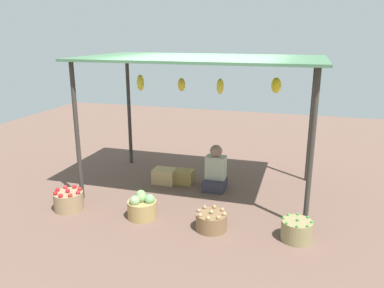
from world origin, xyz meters
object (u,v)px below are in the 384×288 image
basket_potatoes (211,221)px  wooden_crate_near_vendor (164,176)px  vendor_person (215,172)px  basket_green_chilies (297,230)px  basket_red_apples (69,200)px  basket_cabbages (142,207)px  wooden_crate_stacked_rear (184,177)px

basket_potatoes → wooden_crate_near_vendor: size_ratio=1.09×
vendor_person → basket_green_chilies: bearing=-44.5°
basket_red_apples → basket_potatoes: 2.23m
basket_cabbages → basket_green_chilies: 2.18m
basket_red_apples → basket_potatoes: basket_red_apples is taller
vendor_person → wooden_crate_near_vendor: bearing=-179.2°
basket_cabbages → wooden_crate_near_vendor: (-0.16, 1.36, -0.04)m
basket_cabbages → wooden_crate_stacked_rear: size_ratio=1.27×
wooden_crate_stacked_rear → basket_cabbages: bearing=-97.1°
wooden_crate_stacked_rear → basket_red_apples: bearing=-132.0°
vendor_person → basket_green_chilies: 1.98m
vendor_person → basket_potatoes: size_ratio=1.82×
basket_cabbages → basket_potatoes: basket_cabbages is taller
vendor_person → wooden_crate_near_vendor: vendor_person is taller
basket_green_chilies → wooden_crate_near_vendor: 2.71m
basket_potatoes → basket_red_apples: bearing=-179.6°
basket_red_apples → basket_green_chilies: 3.36m
wooden_crate_stacked_rear → wooden_crate_near_vendor: bearing=-165.9°
basket_red_apples → basket_cabbages: size_ratio=1.03×
vendor_person → basket_green_chilies: vendor_person is taller
vendor_person → wooden_crate_stacked_rear: vendor_person is taller
vendor_person → basket_red_apples: bearing=-143.6°
basket_green_chilies → wooden_crate_stacked_rear: bearing=143.9°
vendor_person → wooden_crate_near_vendor: 0.95m
basket_potatoes → basket_green_chilies: basket_green_chilies is taller
basket_red_apples → basket_cabbages: basket_cabbages is taller
vendor_person → wooden_crate_near_vendor: size_ratio=1.99×
basket_cabbages → wooden_crate_near_vendor: basket_cabbages is taller
basket_potatoes → basket_cabbages: bearing=176.9°
vendor_person → wooden_crate_stacked_rear: bearing=172.9°
basket_red_apples → wooden_crate_near_vendor: bearing=54.4°
wooden_crate_stacked_rear → vendor_person: bearing=-7.1°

